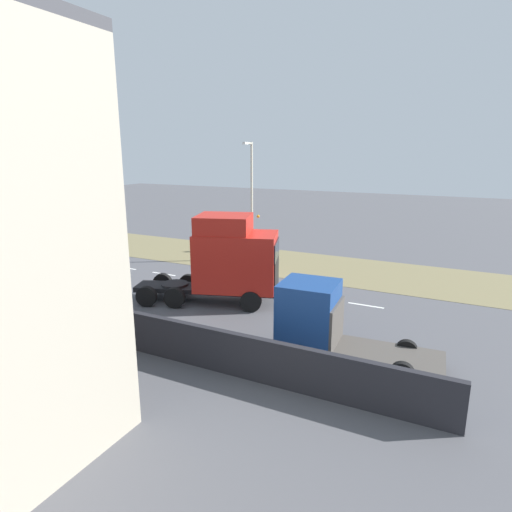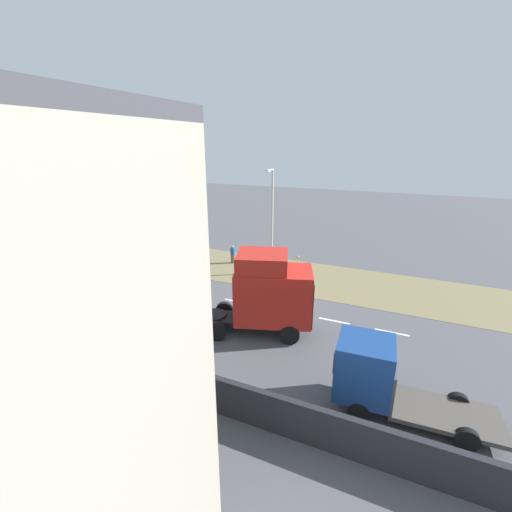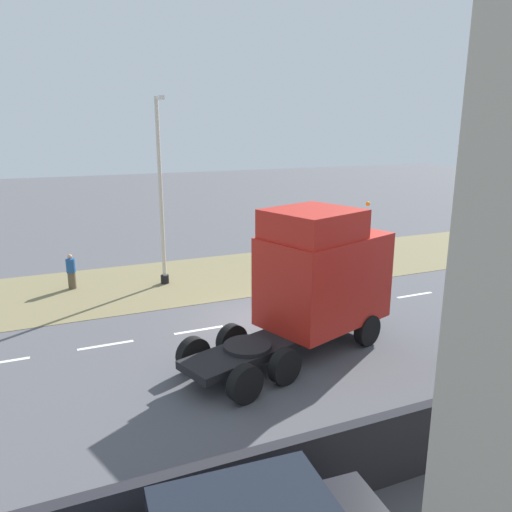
{
  "view_description": "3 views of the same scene",
  "coord_description": "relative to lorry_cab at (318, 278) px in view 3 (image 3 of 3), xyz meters",
  "views": [
    {
      "loc": [
        20.79,
        11.42,
        7.62
      ],
      "look_at": [
        0.65,
        1.39,
        2.08
      ],
      "focal_mm": 30.0,
      "sensor_mm": 36.0,
      "label": 1
    },
    {
      "loc": [
        18.24,
        7.17,
        9.94
      ],
      "look_at": [
        -1.86,
        -1.76,
        2.68
      ],
      "focal_mm": 24.0,
      "sensor_mm": 36.0,
      "label": 2
    },
    {
      "loc": [
        15.91,
        -6.9,
        7.04
      ],
      "look_at": [
        -0.53,
        0.13,
        2.34
      ],
      "focal_mm": 35.0,
      "sensor_mm": 36.0,
      "label": 3
    }
  ],
  "objects": [
    {
      "name": "ground_plane",
      "position": [
        -2.63,
        -0.93,
        -2.29
      ],
      "size": [
        120.0,
        120.0,
        0.0
      ],
      "primitive_type": "plane",
      "color": "#515156",
      "rests_on": "ground"
    },
    {
      "name": "lane_markings",
      "position": [
        -2.63,
        -1.63,
        -2.29
      ],
      "size": [
        0.16,
        17.8,
        0.0
      ],
      "color": "white",
      "rests_on": "ground"
    },
    {
      "name": "lamp_post",
      "position": [
        -8.38,
        -3.09,
        1.47
      ],
      "size": [
        1.31,
        0.37,
        8.21
      ],
      "color": "black",
      "rests_on": "ground"
    },
    {
      "name": "boundary_wall",
      "position": [
        6.37,
        -0.93,
        -1.51
      ],
      "size": [
        0.25,
        24.0,
        1.57
      ],
      "color": "#232328",
      "rests_on": "ground"
    },
    {
      "name": "pedestrian",
      "position": [
        -9.3,
        -7.04,
        -1.52
      ],
      "size": [
        0.39,
        0.39,
        1.58
      ],
      "color": "brown",
      "rests_on": "ground"
    },
    {
      "name": "lorry_cab",
      "position": [
        0.0,
        0.0,
        0.0
      ],
      "size": [
        4.68,
        7.57,
        4.69
      ],
      "rotation": [
        0.0,
        0.0,
        0.33
      ],
      "color": "black",
      "rests_on": "ground"
    },
    {
      "name": "grass_verge",
      "position": [
        -8.63,
        -0.93,
        -2.28
      ],
      "size": [
        7.0,
        44.0,
        0.01
      ],
      "color": "olive",
      "rests_on": "ground"
    }
  ]
}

